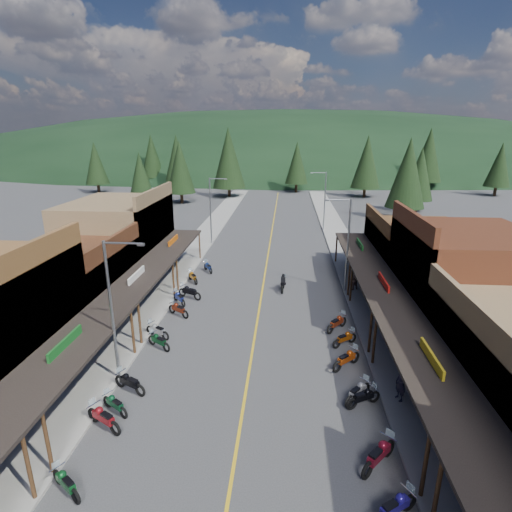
% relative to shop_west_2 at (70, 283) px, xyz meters
% --- Properties ---
extents(ground, '(220.00, 220.00, 0.00)m').
position_rel_shop_west_2_xyz_m(ground, '(13.75, -1.70, -2.53)').
color(ground, '#38383A').
rests_on(ground, ground).
extents(centerline, '(0.15, 90.00, 0.01)m').
position_rel_shop_west_2_xyz_m(centerline, '(13.75, 18.30, -2.53)').
color(centerline, gold).
rests_on(centerline, ground).
extents(sidewalk_west, '(3.40, 94.00, 0.15)m').
position_rel_shop_west_2_xyz_m(sidewalk_west, '(5.05, 18.30, -2.46)').
color(sidewalk_west, gray).
rests_on(sidewalk_west, ground).
extents(sidewalk_east, '(3.40, 94.00, 0.15)m').
position_rel_shop_west_2_xyz_m(sidewalk_east, '(22.45, 18.30, -2.46)').
color(sidewalk_east, gray).
rests_on(sidewalk_east, ground).
extents(shop_west_2, '(10.90, 9.00, 6.20)m').
position_rel_shop_west_2_xyz_m(shop_west_2, '(0.00, 0.00, 0.00)').
color(shop_west_2, '#3F2111').
rests_on(shop_west_2, ground).
extents(shop_west_3, '(10.90, 10.20, 8.20)m').
position_rel_shop_west_2_xyz_m(shop_west_3, '(-0.03, 9.60, 0.99)').
color(shop_west_3, brown).
rests_on(shop_west_3, ground).
extents(shop_east_2, '(10.90, 9.00, 8.20)m').
position_rel_shop_west_2_xyz_m(shop_east_2, '(27.54, 0.00, 0.99)').
color(shop_east_2, '#562B19').
rests_on(shop_east_2, ground).
extents(shop_east_3, '(10.90, 10.20, 6.20)m').
position_rel_shop_west_2_xyz_m(shop_east_3, '(27.51, 9.60, -0.00)').
color(shop_east_3, '#4C2D16').
rests_on(shop_east_3, ground).
extents(streetlight_0, '(2.16, 0.18, 8.00)m').
position_rel_shop_west_2_xyz_m(streetlight_0, '(6.80, -7.70, 1.93)').
color(streetlight_0, gray).
rests_on(streetlight_0, ground).
extents(streetlight_1, '(2.16, 0.18, 8.00)m').
position_rel_shop_west_2_xyz_m(streetlight_1, '(6.80, 20.30, 1.93)').
color(streetlight_1, gray).
rests_on(streetlight_1, ground).
extents(streetlight_2, '(2.16, 0.18, 8.00)m').
position_rel_shop_west_2_xyz_m(streetlight_2, '(20.71, 6.30, 1.93)').
color(streetlight_2, gray).
rests_on(streetlight_2, ground).
extents(streetlight_3, '(2.16, 0.18, 8.00)m').
position_rel_shop_west_2_xyz_m(streetlight_3, '(20.71, 28.30, 1.93)').
color(streetlight_3, gray).
rests_on(streetlight_3, ground).
extents(ridge_hill, '(310.00, 140.00, 60.00)m').
position_rel_shop_west_2_xyz_m(ridge_hill, '(13.75, 133.30, -2.53)').
color(ridge_hill, black).
rests_on(ridge_hill, ground).
extents(pine_0, '(5.04, 5.04, 11.00)m').
position_rel_shop_west_2_xyz_m(pine_0, '(-26.25, 60.30, 3.95)').
color(pine_0, black).
rests_on(pine_0, ground).
extents(pine_1, '(5.88, 5.88, 12.50)m').
position_rel_shop_west_2_xyz_m(pine_1, '(-10.25, 68.30, 4.70)').
color(pine_1, black).
rests_on(pine_1, ground).
extents(pine_2, '(6.72, 6.72, 14.00)m').
position_rel_shop_west_2_xyz_m(pine_2, '(3.75, 56.30, 5.46)').
color(pine_2, black).
rests_on(pine_2, ground).
extents(pine_3, '(5.04, 5.04, 11.00)m').
position_rel_shop_west_2_xyz_m(pine_3, '(17.75, 64.30, 3.95)').
color(pine_3, black).
rests_on(pine_3, ground).
extents(pine_4, '(5.88, 5.88, 12.50)m').
position_rel_shop_west_2_xyz_m(pine_4, '(31.75, 58.30, 4.70)').
color(pine_4, black).
rests_on(pine_4, ground).
extents(pine_5, '(6.72, 6.72, 14.00)m').
position_rel_shop_west_2_xyz_m(pine_5, '(47.75, 70.30, 5.46)').
color(pine_5, black).
rests_on(pine_5, ground).
extents(pine_6, '(5.04, 5.04, 11.00)m').
position_rel_shop_west_2_xyz_m(pine_6, '(59.75, 62.30, 3.95)').
color(pine_6, black).
rests_on(pine_6, ground).
extents(pine_7, '(5.88, 5.88, 12.50)m').
position_rel_shop_west_2_xyz_m(pine_7, '(-18.25, 74.30, 4.70)').
color(pine_7, black).
rests_on(pine_7, ground).
extents(pine_8, '(4.48, 4.48, 10.00)m').
position_rel_shop_west_2_xyz_m(pine_8, '(-8.25, 38.30, 3.44)').
color(pine_8, black).
rests_on(pine_8, ground).
extents(pine_9, '(4.93, 4.93, 10.80)m').
position_rel_shop_west_2_xyz_m(pine_9, '(37.75, 43.30, 3.85)').
color(pine_9, black).
rests_on(pine_9, ground).
extents(pine_10, '(5.38, 5.38, 11.60)m').
position_rel_shop_west_2_xyz_m(pine_10, '(-4.25, 48.30, 4.25)').
color(pine_10, black).
rests_on(pine_10, ground).
extents(pine_11, '(5.82, 5.82, 12.40)m').
position_rel_shop_west_2_xyz_m(pine_11, '(33.75, 36.30, 4.65)').
color(pine_11, black).
rests_on(pine_11, ground).
extents(bike_west_2, '(1.94, 1.61, 1.10)m').
position_rel_shop_west_2_xyz_m(bike_west_2, '(7.60, -14.92, -1.99)').
color(bike_west_2, '#0E471D').
rests_on(bike_west_2, ground).
extents(bike_west_3, '(2.32, 1.75, 1.28)m').
position_rel_shop_west_2_xyz_m(bike_west_3, '(7.49, -11.44, -1.89)').
color(bike_west_3, maroon).
rests_on(bike_west_3, ground).
extents(bike_west_4, '(1.92, 1.55, 1.08)m').
position_rel_shop_west_2_xyz_m(bike_west_4, '(7.55, -10.35, -2.00)').
color(bike_west_4, '#0D4123').
rests_on(bike_west_4, ground).
extents(bike_west_5, '(2.23, 1.60, 1.22)m').
position_rel_shop_west_2_xyz_m(bike_west_5, '(7.65, -8.68, -1.92)').
color(bike_west_5, black).
rests_on(bike_west_5, ground).
extents(bike_west_6, '(2.02, 1.64, 1.13)m').
position_rel_shop_west_2_xyz_m(bike_west_6, '(7.81, -4.24, -1.97)').
color(bike_west_6, '#0B381A').
rests_on(bike_west_6, ground).
extents(bike_west_7, '(2.08, 1.54, 1.14)m').
position_rel_shop_west_2_xyz_m(bike_west_7, '(7.30, -2.88, -1.96)').
color(bike_west_7, gray).
rests_on(bike_west_7, ground).
extents(bike_west_8, '(2.10, 1.73, 1.18)m').
position_rel_shop_west_2_xyz_m(bike_west_8, '(7.84, 0.42, -1.94)').
color(bike_west_8, '#641D0D').
rests_on(bike_west_8, ground).
extents(bike_west_9, '(1.75, 1.91, 1.11)m').
position_rel_shop_west_2_xyz_m(bike_west_9, '(7.33, 2.57, -1.98)').
color(bike_west_9, navy).
rests_on(bike_west_9, ground).
extents(bike_west_10, '(2.34, 1.64, 1.28)m').
position_rel_shop_west_2_xyz_m(bike_west_10, '(7.90, 3.69, -1.89)').
color(bike_west_10, black).
rests_on(bike_west_10, ground).
extents(bike_west_11, '(1.69, 2.04, 1.15)m').
position_rel_shop_west_2_xyz_m(bike_west_11, '(7.33, 7.35, -1.96)').
color(bike_west_11, '#A45E0B').
rests_on(bike_west_11, ground).
extents(bike_west_12, '(1.59, 1.97, 1.10)m').
position_rel_shop_west_2_xyz_m(bike_west_12, '(8.17, 10.24, -1.98)').
color(bike_west_12, navy).
rests_on(bike_west_12, ground).
extents(bike_east_2, '(2.17, 1.76, 1.21)m').
position_rel_shop_west_2_xyz_m(bike_east_2, '(19.72, -15.07, -1.93)').
color(bike_east_2, navy).
rests_on(bike_east_2, ground).
extents(bike_east_3, '(2.16, 2.26, 1.34)m').
position_rel_shop_west_2_xyz_m(bike_east_3, '(19.67, -12.74, -1.86)').
color(bike_east_3, maroon).
rests_on(bike_east_3, ground).
extents(bike_east_4, '(2.05, 1.50, 1.12)m').
position_rel_shop_west_2_xyz_m(bike_east_4, '(19.73, -8.91, -1.97)').
color(bike_east_4, black).
rests_on(bike_east_4, ground).
extents(bike_east_5, '(1.91, 1.99, 1.18)m').
position_rel_shop_west_2_xyz_m(bike_east_5, '(19.51, -8.54, -1.94)').
color(bike_east_5, gray).
rests_on(bike_east_5, ground).
extents(bike_east_6, '(2.12, 2.01, 1.26)m').
position_rel_shop_west_2_xyz_m(bike_east_6, '(19.36, -5.52, -1.91)').
color(bike_east_6, '#AF3E0C').
rests_on(bike_east_6, ground).
extents(bike_east_7, '(1.94, 1.67, 1.11)m').
position_rel_shop_west_2_xyz_m(bike_east_7, '(19.60, -2.98, -1.98)').
color(bike_east_7, '#9B430B').
rests_on(bike_east_7, ground).
extents(bike_east_8, '(1.95, 2.10, 1.23)m').
position_rel_shop_west_2_xyz_m(bike_east_8, '(19.34, -0.92, -1.92)').
color(bike_east_8, maroon).
rests_on(bike_east_8, ground).
extents(rider_on_bike, '(0.86, 2.17, 1.62)m').
position_rel_shop_west_2_xyz_m(rider_on_bike, '(15.55, 6.01, -1.89)').
color(rider_on_bike, black).
rests_on(rider_on_bike, ground).
extents(pedestrian_east_a, '(0.66, 0.79, 1.86)m').
position_rel_shop_west_2_xyz_m(pedestrian_east_a, '(21.62, -8.45, -1.45)').
color(pedestrian_east_a, '#232030').
rests_on(pedestrian_east_a, sidewalk_east).
extents(pedestrian_east_b, '(1.04, 0.89, 1.85)m').
position_rel_shop_west_2_xyz_m(pedestrian_east_b, '(21.54, 6.38, -1.46)').
color(pedestrian_east_b, brown).
rests_on(pedestrian_east_b, sidewalk_east).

